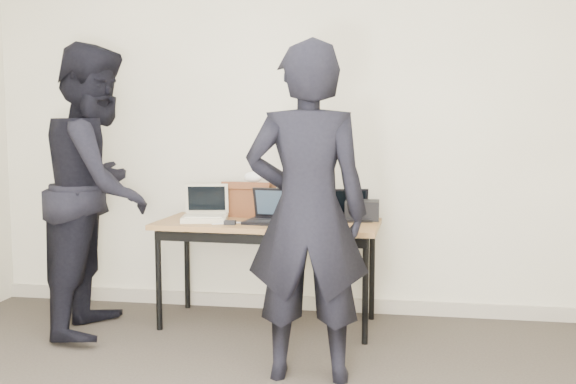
% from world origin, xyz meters
% --- Properties ---
extents(room, '(4.60, 4.60, 2.80)m').
position_xyz_m(room, '(0.00, 0.00, 1.35)').
color(room, '#3A332C').
rests_on(room, ground).
extents(desk, '(1.53, 0.72, 0.72)m').
position_xyz_m(desk, '(-0.08, 1.84, 0.66)').
color(desk, olive).
rests_on(desk, ground).
extents(laptop_beige, '(0.35, 0.34, 0.24)m').
position_xyz_m(laptop_beige, '(-0.51, 1.83, 0.77)').
color(laptop_beige, beige).
rests_on(laptop_beige, desk).
extents(laptop_center, '(0.33, 0.32, 0.23)m').
position_xyz_m(laptop_center, '(-0.06, 1.81, 0.77)').
color(laptop_center, black).
rests_on(laptop_center, desk).
extents(laptop_right, '(0.33, 0.32, 0.21)m').
position_xyz_m(laptop_right, '(0.46, 2.03, 0.77)').
color(laptop_right, black).
rests_on(laptop_right, desk).
extents(leather_satchel, '(0.38, 0.22, 0.25)m').
position_xyz_m(leather_satchel, '(-0.26, 2.07, 0.85)').
color(leather_satchel, '#5A2E17').
rests_on(leather_satchel, desk).
extents(tissue, '(0.13, 0.10, 0.08)m').
position_xyz_m(tissue, '(-0.23, 2.07, 1.00)').
color(tissue, white).
rests_on(tissue, leather_satchel).
extents(equipment_box, '(0.23, 0.20, 0.13)m').
position_xyz_m(equipment_box, '(0.55, 2.03, 0.79)').
color(equipment_box, black).
rests_on(equipment_box, desk).
extents(power_brick, '(0.08, 0.05, 0.03)m').
position_xyz_m(power_brick, '(-0.30, 1.67, 0.73)').
color(power_brick, black).
rests_on(power_brick, desk).
extents(cables, '(1.15, 0.45, 0.01)m').
position_xyz_m(cables, '(-0.03, 1.84, 0.72)').
color(cables, black).
rests_on(cables, desk).
extents(person_typist, '(0.69, 0.48, 1.81)m').
position_xyz_m(person_typist, '(0.31, 0.97, 0.91)').
color(person_typist, black).
rests_on(person_typist, ground).
extents(person_observer, '(0.84, 1.01, 1.90)m').
position_xyz_m(person_observer, '(-1.18, 1.59, 0.95)').
color(person_observer, black).
rests_on(person_observer, ground).
extents(baseboard, '(4.50, 0.03, 0.10)m').
position_xyz_m(baseboard, '(0.00, 2.23, 0.05)').
color(baseboard, '#A99F8C').
rests_on(baseboard, ground).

